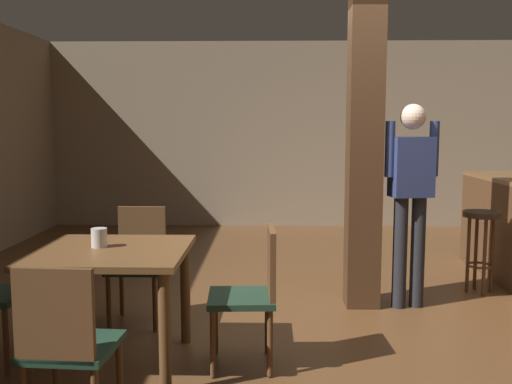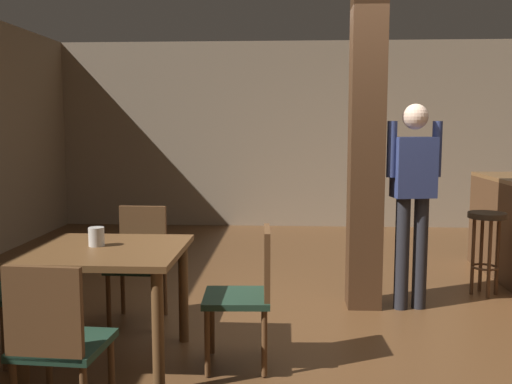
{
  "view_description": "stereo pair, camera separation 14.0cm",
  "coord_description": "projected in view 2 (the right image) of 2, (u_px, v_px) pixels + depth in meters",
  "views": [
    {
      "loc": [
        -0.64,
        -4.25,
        1.54
      ],
      "look_at": [
        -0.74,
        0.2,
        1.02
      ],
      "focal_mm": 40.0,
      "sensor_mm": 36.0,
      "label": 1
    },
    {
      "loc": [
        -0.5,
        -4.25,
        1.54
      ],
      "look_at": [
        -0.74,
        0.2,
        1.02
      ],
      "focal_mm": 40.0,
      "sensor_mm": 36.0,
      "label": 2
    }
  ],
  "objects": [
    {
      "name": "standing_person",
      "position": [
        413.0,
        191.0,
        4.73
      ],
      "size": [
        0.47,
        0.26,
        1.72
      ],
      "color": "navy",
      "rests_on": "ground_plane"
    },
    {
      "name": "wall_back",
      "position": [
        320.0,
        135.0,
        8.66
      ],
      "size": [
        8.0,
        0.1,
        2.8
      ],
      "primitive_type": "cube",
      "color": "gray",
      "rests_on": "ground_plane"
    },
    {
      "name": "pillar",
      "position": [
        366.0,
        143.0,
        4.75
      ],
      "size": [
        0.28,
        0.28,
        2.8
      ],
      "primitive_type": "cube",
      "color": "#422816",
      "rests_on": "ground_plane"
    },
    {
      "name": "napkin_cup",
      "position": [
        96.0,
        237.0,
        3.69
      ],
      "size": [
        0.1,
        0.1,
        0.12
      ],
      "primitive_type": "cylinder",
      "color": "beige",
      "rests_on": "dining_table"
    },
    {
      "name": "dining_table",
      "position": [
        109.0,
        268.0,
        3.65
      ],
      "size": [
        0.94,
        0.94,
        0.77
      ],
      "color": "brown",
      "rests_on": "ground_plane"
    },
    {
      "name": "ground_plane",
      "position": [
        351.0,
        328.0,
        4.36
      ],
      "size": [
        10.8,
        10.8,
        0.0
      ],
      "primitive_type": "plane",
      "color": "brown"
    },
    {
      "name": "chair_north",
      "position": [
        140.0,
        257.0,
        4.5
      ],
      "size": [
        0.43,
        0.43,
        0.89
      ],
      "color": "#1E3828",
      "rests_on": "ground_plane"
    },
    {
      "name": "chair_south",
      "position": [
        56.0,
        339.0,
        2.77
      ],
      "size": [
        0.45,
        0.45,
        0.89
      ],
      "color": "#1E3828",
      "rests_on": "ground_plane"
    },
    {
      "name": "bar_stool_near",
      "position": [
        486.0,
        234.0,
        5.17
      ],
      "size": [
        0.34,
        0.34,
        0.76
      ],
      "color": "#2D2319",
      "rests_on": "ground_plane"
    },
    {
      "name": "chair_east",
      "position": [
        249.0,
        289.0,
        3.63
      ],
      "size": [
        0.44,
        0.44,
        0.89
      ],
      "color": "#1E3828",
      "rests_on": "ground_plane"
    }
  ]
}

